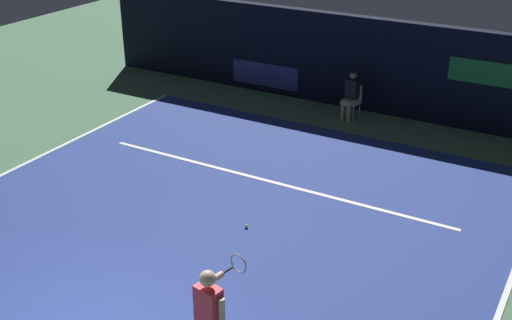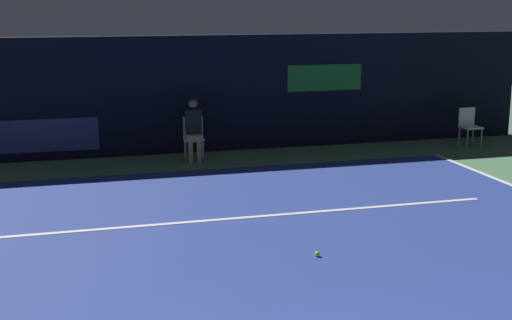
# 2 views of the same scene
# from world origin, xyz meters

# --- Properties ---
(ground_plane) EXTENTS (33.01, 33.01, 0.00)m
(ground_plane) POSITION_xyz_m (0.00, 4.25, 0.00)
(ground_plane) COLOR #4C7A56
(court_surface) EXTENTS (10.80, 10.50, 0.01)m
(court_surface) POSITION_xyz_m (0.00, 4.25, 0.01)
(court_surface) COLOR navy
(court_surface) RESTS_ON ground
(line_service) EXTENTS (8.42, 0.10, 0.01)m
(line_service) POSITION_xyz_m (0.00, 6.09, 0.01)
(line_service) COLOR white
(line_service) RESTS_ON court_surface
(back_wall) EXTENTS (16.71, 0.33, 2.60)m
(back_wall) POSITION_xyz_m (-0.00, 11.39, 1.30)
(back_wall) COLOR black
(back_wall) RESTS_ON ground
(line_judge_on_chair) EXTENTS (0.48, 0.56, 1.32)m
(line_judge_on_chair) POSITION_xyz_m (0.12, 10.50, 0.69)
(line_judge_on_chair) COLOR white
(line_judge_on_chair) RESTS_ON ground
(courtside_chair_near) EXTENTS (0.45, 0.43, 0.88)m
(courtside_chair_near) POSITION_xyz_m (6.65, 10.35, 0.50)
(courtside_chair_near) COLOR white
(courtside_chair_near) RESTS_ON ground
(tennis_ball) EXTENTS (0.07, 0.07, 0.07)m
(tennis_ball) POSITION_xyz_m (0.58, 4.15, 0.05)
(tennis_ball) COLOR #CCE033
(tennis_ball) RESTS_ON court_surface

